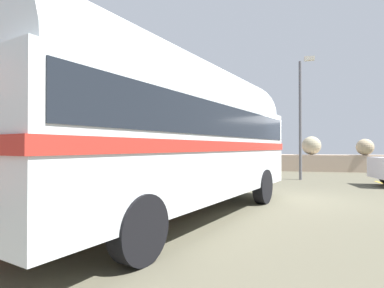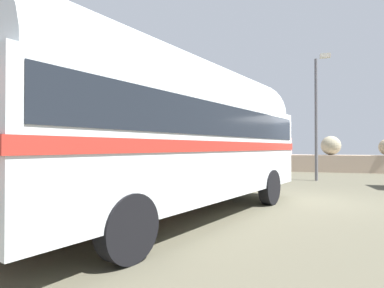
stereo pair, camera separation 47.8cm
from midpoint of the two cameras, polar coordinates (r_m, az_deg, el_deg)
The scene contains 4 objects.
ground at distance 9.96m, azimuth 16.54°, elevation -9.82°, with size 32.00×26.00×0.02m.
breakwater at distance 21.64m, azimuth 14.66°, elevation -3.01°, with size 31.36×1.95×2.35m.
vintage_coach at distance 6.92m, azimuth -4.43°, elevation 3.06°, with size 5.16×8.89×3.70m.
lamp_post at distance 15.61m, azimuth 19.12°, elevation 5.69°, with size 0.59×0.97×5.82m.
Camera 1 is at (-1.05, -9.85, 1.61)m, focal length 28.31 mm.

